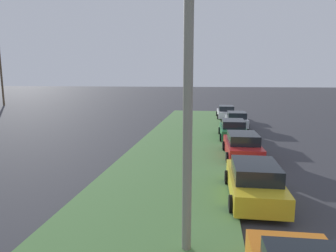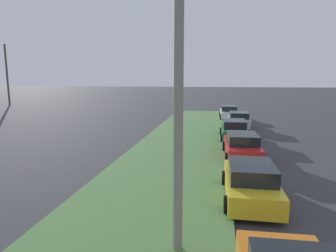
% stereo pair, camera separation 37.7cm
% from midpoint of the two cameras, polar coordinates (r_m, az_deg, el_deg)
% --- Properties ---
extents(grass_median, '(60.00, 6.00, 0.12)m').
position_cam_midpoint_polar(grass_median, '(11.00, -2.92, -14.81)').
color(grass_median, '#517F42').
rests_on(grass_median, ground).
extents(parked_car_yellow, '(4.32, 2.05, 1.47)m').
position_cam_midpoint_polar(parked_car_yellow, '(11.61, 16.68, -10.40)').
color(parked_car_yellow, gold).
rests_on(parked_car_yellow, ground).
extents(parked_car_red, '(4.36, 2.14, 1.47)m').
position_cam_midpoint_polar(parked_car_red, '(17.29, 14.81, -3.80)').
color(parked_car_red, red).
rests_on(parked_car_red, ground).
extents(parked_car_green, '(4.32, 2.06, 1.47)m').
position_cam_midpoint_polar(parked_car_green, '(22.48, 13.21, -0.73)').
color(parked_car_green, '#1E6B38').
rests_on(parked_car_green, ground).
extents(parked_car_silver, '(4.33, 2.07, 1.47)m').
position_cam_midpoint_polar(parked_car_silver, '(27.77, 13.96, 1.13)').
color(parked_car_silver, '#B2B5BA').
rests_on(parked_car_silver, ground).
extents(parked_car_white, '(4.35, 2.11, 1.47)m').
position_cam_midpoint_polar(parked_car_white, '(33.70, 12.06, 2.61)').
color(parked_car_white, silver).
rests_on(parked_car_white, ground).
extents(streetlight, '(0.50, 2.88, 7.50)m').
position_cam_midpoint_polar(streetlight, '(7.06, 6.46, 7.89)').
color(streetlight, gray).
rests_on(streetlight, ground).
extents(distant_utility_pole, '(0.30, 0.30, 10.00)m').
position_cam_midpoint_polar(distant_utility_pole, '(55.92, -28.68, 8.69)').
color(distant_utility_pole, brown).
rests_on(distant_utility_pole, ground).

